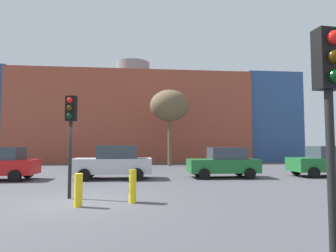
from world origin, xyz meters
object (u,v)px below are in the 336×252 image
parked_car_2 (114,162)px  parked_car_3 (224,163)px  bare_tree_0 (170,106)px  bollard_yellow_0 (133,186)px  parked_car_4 (327,161)px  traffic_light_island (71,123)px  traffic_light_near_right (330,92)px  bollard_yellow_1 (78,190)px

parked_car_2 → parked_car_3: size_ratio=1.07×
bare_tree_0 → bollard_yellow_0: size_ratio=6.36×
parked_car_4 → bare_tree_0: bearing=-48.5°
bollard_yellow_0 → traffic_light_island: bearing=156.1°
parked_car_2 → traffic_light_near_right: size_ratio=1.18×
traffic_light_near_right → parked_car_4: bearing=140.9°
bare_tree_0 → bollard_yellow_0: 17.13m
parked_car_2 → bollard_yellow_1: parked_car_2 is taller
parked_car_3 → bollard_yellow_1: size_ratio=3.94×
parked_car_2 → bollard_yellow_0: parked_car_2 is taller
parked_car_2 → traffic_light_island: size_ratio=1.17×
traffic_light_island → bollard_yellow_0: (2.22, -0.98, -2.13)m
bare_tree_0 → bollard_yellow_1: bare_tree_0 is taller
traffic_light_near_right → bollard_yellow_0: traffic_light_near_right is taller
parked_car_2 → parked_car_4: parked_car_2 is taller
parked_car_3 → bare_tree_0: size_ratio=0.58×
parked_car_2 → bollard_yellow_0: 6.80m
traffic_light_island → bollard_yellow_1: (0.60, -1.43, -2.16)m
traffic_light_near_right → bare_tree_0: bare_tree_0 is taller
traffic_light_near_right → bare_tree_0: 21.99m
parked_car_3 → traffic_light_island: size_ratio=1.09×
parked_car_4 → bare_tree_0: size_ratio=0.61×
parked_car_4 → bare_tree_0: 13.41m
bollard_yellow_0 → bollard_yellow_1: bollard_yellow_0 is taller
bollard_yellow_0 → bollard_yellow_1: 1.68m
parked_car_4 → traffic_light_island: size_ratio=1.14×
parked_car_4 → bollard_yellow_1: parked_car_4 is taller
parked_car_3 → bollard_yellow_1: bearing=46.9°
bollard_yellow_0 → traffic_light_near_right: bearing=-62.6°
parked_car_3 → bare_tree_0: (-2.09, 9.47, 4.51)m
bare_tree_0 → bollard_yellow_1: size_ratio=6.79×
parked_car_2 → bollard_yellow_0: size_ratio=3.95×
parked_car_2 → bollard_yellow_1: size_ratio=4.22×
parked_car_3 → bare_tree_0: 10.69m
traffic_light_near_right → bare_tree_0: size_ratio=0.53×
parked_car_2 → parked_car_4: 12.50m
parked_car_2 → parked_car_4: bearing=-180.0°
parked_car_3 → traffic_light_island: (-7.29, -5.71, 1.81)m
traffic_light_island → parked_car_3: bearing=136.3°
traffic_light_near_right → bollard_yellow_1: size_ratio=3.57×
parked_car_4 → traffic_light_near_right: size_ratio=1.16×
parked_car_4 → bare_tree_0: (-8.38, 9.47, 4.47)m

